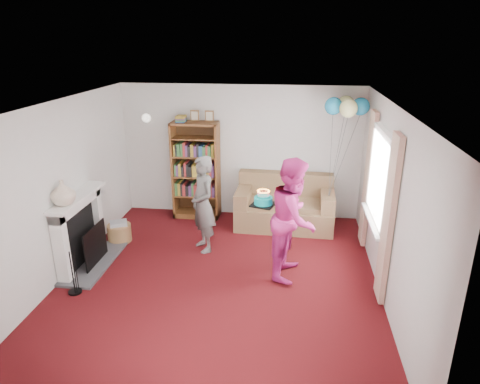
# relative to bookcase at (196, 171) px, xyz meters

# --- Properties ---
(ground) EXTENTS (5.00, 5.00, 0.00)m
(ground) POSITION_rel_bookcase_xyz_m (0.82, -2.30, -0.91)
(ground) COLOR #38080E
(ground) RESTS_ON ground
(wall_back) EXTENTS (4.50, 0.02, 2.50)m
(wall_back) POSITION_rel_bookcase_xyz_m (0.82, 0.21, 0.34)
(wall_back) COLOR silver
(wall_back) RESTS_ON ground
(wall_left) EXTENTS (0.02, 5.00, 2.50)m
(wall_left) POSITION_rel_bookcase_xyz_m (-1.44, -2.30, 0.34)
(wall_left) COLOR silver
(wall_left) RESTS_ON ground
(wall_right) EXTENTS (0.02, 5.00, 2.50)m
(wall_right) POSITION_rel_bookcase_xyz_m (3.08, -2.30, 0.34)
(wall_right) COLOR silver
(wall_right) RESTS_ON ground
(ceiling) EXTENTS (4.50, 5.00, 0.01)m
(ceiling) POSITION_rel_bookcase_xyz_m (0.82, -2.30, 1.60)
(ceiling) COLOR white
(ceiling) RESTS_ON wall_back
(fireplace) EXTENTS (0.55, 1.80, 1.12)m
(fireplace) POSITION_rel_bookcase_xyz_m (-1.27, -2.11, -0.39)
(fireplace) COLOR #3F3F42
(fireplace) RESTS_ON ground
(window_bay) EXTENTS (0.14, 2.02, 2.20)m
(window_bay) POSITION_rel_bookcase_xyz_m (3.02, -1.70, 0.30)
(window_bay) COLOR white
(window_bay) RESTS_ON ground
(wall_sconce) EXTENTS (0.16, 0.23, 0.16)m
(wall_sconce) POSITION_rel_bookcase_xyz_m (-0.93, 0.06, 0.98)
(wall_sconce) COLOR gold
(wall_sconce) RESTS_ON ground
(bookcase) EXTENTS (0.87, 0.42, 2.05)m
(bookcase) POSITION_rel_bookcase_xyz_m (0.00, 0.00, 0.00)
(bookcase) COLOR #472B14
(bookcase) RESTS_ON ground
(sofa) EXTENTS (1.75, 0.93, 0.93)m
(sofa) POSITION_rel_bookcase_xyz_m (1.70, -0.23, -0.56)
(sofa) COLOR olive
(sofa) RESTS_ON ground
(wicker_basket) EXTENTS (0.40, 0.40, 0.36)m
(wicker_basket) POSITION_rel_bookcase_xyz_m (-1.08, -1.28, -0.74)
(wicker_basket) COLOR #A8824E
(wicker_basket) RESTS_ON ground
(person_striped) EXTENTS (0.63, 0.69, 1.58)m
(person_striped) POSITION_rel_bookcase_xyz_m (0.42, -1.39, -0.12)
(person_striped) COLOR black
(person_striped) RESTS_ON ground
(person_magenta) EXTENTS (0.82, 0.97, 1.76)m
(person_magenta) POSITION_rel_bookcase_xyz_m (1.85, -1.97, -0.02)
(person_magenta) COLOR #CB2880
(person_magenta) RESTS_ON ground
(birthday_cake) EXTENTS (0.32, 0.32, 0.22)m
(birthday_cake) POSITION_rel_bookcase_xyz_m (1.41, -1.88, 0.19)
(birthday_cake) COLOR black
(birthday_cake) RESTS_ON ground
(balloons) EXTENTS (0.73, 0.73, 1.69)m
(balloons) POSITION_rel_bookcase_xyz_m (2.66, -0.30, 1.31)
(balloons) COLOR #3F3F3F
(balloons) RESTS_ON ground
(mantel_vase) EXTENTS (0.43, 0.43, 0.35)m
(mantel_vase) POSITION_rel_bookcase_xyz_m (-1.30, -2.45, 0.39)
(mantel_vase) COLOR beige
(mantel_vase) RESTS_ON fireplace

